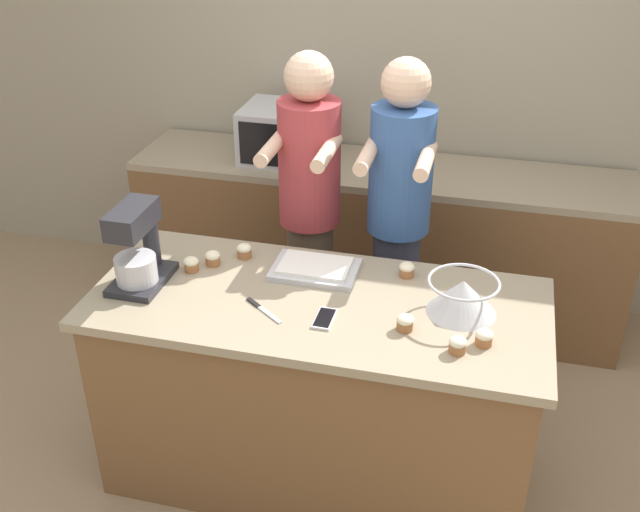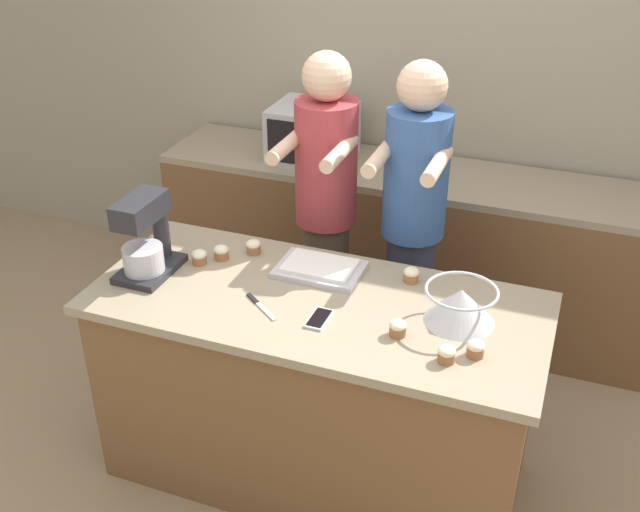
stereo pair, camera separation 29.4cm
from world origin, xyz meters
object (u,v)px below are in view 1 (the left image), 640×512
cell_phone (324,319)px  cupcake_0 (405,322)px  cupcake_2 (213,258)px  knife (262,309)px  baking_tray (315,268)px  cupcake_3 (191,264)px  person_right (398,227)px  cupcake_5 (244,251)px  cupcake_6 (484,337)px  person_left (310,217)px  cupcake_1 (458,345)px  cupcake_4 (407,269)px  mixing_bowl (462,296)px  microwave_oven (283,133)px  stand_mixer (138,250)px

cell_phone → cupcake_0: cupcake_0 is taller
cupcake_2 → knife: bearing=-42.2°
baking_tray → cupcake_3: 0.53m
person_right → cupcake_3: (-0.79, -0.59, 0.02)m
cupcake_5 → cupcake_6: (1.06, -0.40, 0.00)m
person_left → cupcake_1: 1.20m
cupcake_3 → cupcake_5: size_ratio=1.00×
cupcake_5 → cupcake_4: bearing=1.1°
person_right → cupcake_0: (0.15, -0.81, 0.02)m
baking_tray → cupcake_5: (-0.33, 0.05, 0.01)m
mixing_bowl → knife: size_ratio=1.51×
cupcake_1 → cupcake_2: 1.15m
person_left → cupcake_5: person_left is taller
person_left → cupcake_0: bearing=-54.0°
microwave_oven → cupcake_4: bearing=-52.1°
cupcake_3 → cupcake_6: 1.27m
mixing_bowl → cupcake_0: size_ratio=4.28×
cupcake_5 → person_left: bearing=66.8°
mixing_bowl → cupcake_0: bearing=-138.7°
microwave_oven → cupcake_5: bearing=-82.1°
stand_mixer → knife: 0.57m
cupcake_4 → person_right: bearing=104.0°
person_left → cupcake_2: size_ratio=26.58×
person_right → cell_phone: size_ratio=12.01×
cell_phone → cupcake_1: size_ratio=2.21×
stand_mixer → baking_tray: 0.74m
cupcake_2 → stand_mixer: bearing=-137.1°
cupcake_5 → cupcake_6: same height
cupcake_0 → cupcake_5: size_ratio=1.00×
person_right → knife: person_right is taller
person_left → microwave_oven: bearing=115.7°
mixing_bowl → cupcake_3: bearing=178.0°
baking_tray → person_left: bearing=107.5°
cell_phone → cupcake_1: cupcake_1 is taller
person_right → cupcake_4: 0.43m
baking_tray → microwave_oven: 1.30m
microwave_oven → cell_phone: microwave_oven is taller
mixing_bowl → cupcake_6: (0.10, -0.20, -0.04)m
cupcake_1 → cupcake_2: bearing=160.8°
cupcake_3 → cupcake_5: 0.25m
baking_tray → cupcake_0: size_ratio=5.54×
cupcake_3 → cupcake_5: (0.18, 0.17, 0.00)m
person_right → cupcake_4: person_right is taller
cupcake_6 → stand_mixer: bearing=176.2°
mixing_bowl → cupcake_1: 0.27m
cupcake_0 → cupcake_3: (-0.95, 0.21, 0.00)m
knife → stand_mixer: bearing=172.8°
cupcake_1 → cupcake_4: bearing=117.8°
cupcake_4 → cupcake_6: 0.54m
mixing_bowl → cupcake_5: 0.99m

